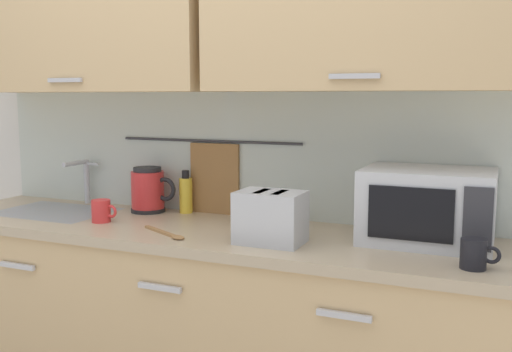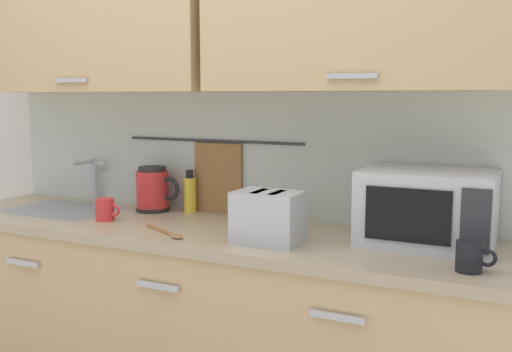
{
  "view_description": "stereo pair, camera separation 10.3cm",
  "coord_description": "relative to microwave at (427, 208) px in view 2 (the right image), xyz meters",
  "views": [
    {
      "loc": [
        1.14,
        -1.75,
        1.43
      ],
      "look_at": [
        0.23,
        0.33,
        1.12
      ],
      "focal_mm": 40.91,
      "sensor_mm": 36.0,
      "label": 1
    },
    {
      "loc": [
        1.23,
        -1.71,
        1.43
      ],
      "look_at": [
        0.23,
        0.33,
        1.12
      ],
      "focal_mm": 40.91,
      "sensor_mm": 36.0,
      "label": 2
    }
  ],
  "objects": [
    {
      "name": "dish_soap_bottle",
      "position": [
        -1.09,
        0.13,
        -0.05
      ],
      "size": [
        0.06,
        0.06,
        0.2
      ],
      "color": "yellow",
      "rests_on": "counter_unit"
    },
    {
      "name": "electric_kettle",
      "position": [
        -1.25,
        0.08,
        -0.03
      ],
      "size": [
        0.23,
        0.16,
        0.21
      ],
      "color": "black",
      "rests_on": "counter_unit"
    },
    {
      "name": "mug_near_sink",
      "position": [
        -1.31,
        -0.19,
        -0.09
      ],
      "size": [
        0.12,
        0.08,
        0.09
      ],
      "color": "red",
      "rests_on": "counter_unit"
    },
    {
      "name": "mug_by_kettle",
      "position": [
        0.18,
        -0.28,
        -0.09
      ],
      "size": [
        0.12,
        0.08,
        0.09
      ],
      "color": "black",
      "rests_on": "counter_unit"
    },
    {
      "name": "mixing_bowl",
      "position": [
        -0.67,
        0.02,
        -0.09
      ],
      "size": [
        0.21,
        0.21,
        0.08
      ],
      "color": "silver",
      "rests_on": "counter_unit"
    },
    {
      "name": "wooden_spoon",
      "position": [
        -0.92,
        -0.29,
        -0.13
      ],
      "size": [
        0.26,
        0.15,
        0.01
      ],
      "color": "#9E7042",
      "rests_on": "counter_unit"
    },
    {
      "name": "sink_faucet",
      "position": [
        -1.66,
        0.12,
        0.01
      ],
      "size": [
        0.09,
        0.17,
        0.22
      ],
      "color": "#B2B5BA",
      "rests_on": "counter_unit"
    },
    {
      "name": "microwave",
      "position": [
        0.0,
        0.0,
        0.0
      ],
      "size": [
        0.46,
        0.35,
        0.27
      ],
      "color": "silver",
      "rests_on": "counter_unit"
    },
    {
      "name": "back_wall_assembly",
      "position": [
        -0.88,
        0.12,
        0.49
      ],
      "size": [
        3.7,
        0.41,
        2.5
      ],
      "color": "silver",
      "rests_on": "ground"
    },
    {
      "name": "counter_unit",
      "position": [
        -0.89,
        -0.11,
        -0.58
      ],
      "size": [
        2.53,
        0.64,
        0.9
      ],
      "color": "tan",
      "rests_on": "ground"
    },
    {
      "name": "toaster",
      "position": [
        -0.52,
        -0.23,
        -0.04
      ],
      "size": [
        0.26,
        0.17,
        0.19
      ],
      "color": "#B7BABF",
      "rests_on": "counter_unit"
    }
  ]
}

